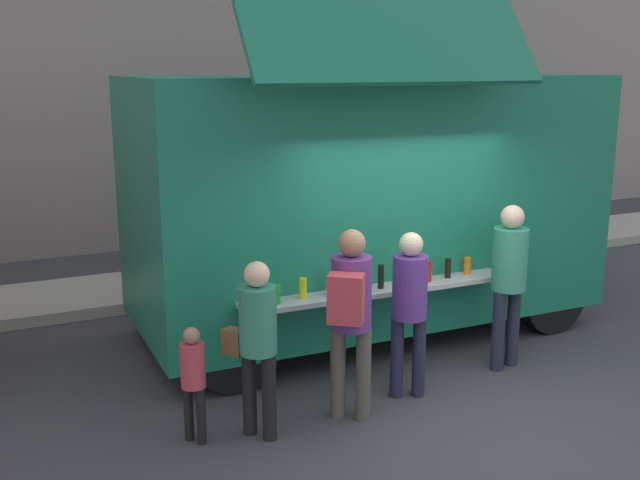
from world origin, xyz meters
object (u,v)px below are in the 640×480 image
Objects in this scene: customer_front_ordering at (409,300)px; customer_extra_browsing at (509,272)px; trash_bin at (523,226)px; child_near_queue at (193,374)px; customer_rear_waiting at (257,335)px; customer_mid_with_backpack at (350,307)px; food_truck_main at (367,196)px.

customer_extra_browsing reaches higher than customer_front_ordering.
trash_bin is 8.26m from child_near_queue.
trash_bin is 0.55× the size of customer_rear_waiting.
customer_front_ordering is at bearing -34.83° from child_near_queue.
child_near_queue reaches higher than trash_bin.
customer_mid_with_backpack is 0.88m from customer_rear_waiting.
customer_front_ordering is at bearing -105.95° from food_truck_main.
customer_front_ordering is at bearing 86.21° from customer_extra_browsing.
food_truck_main is 3.02m from customer_rear_waiting.
food_truck_main reaches higher than customer_front_ordering.
customer_rear_waiting is at bearing 116.48° from customer_front_ordering.
child_near_queue is (-1.40, 0.21, -0.47)m from customer_mid_with_backpack.
customer_mid_with_backpack is (-5.73, -4.38, 0.66)m from trash_bin.
customer_front_ordering is 0.93× the size of customer_mid_with_backpack.
customer_rear_waiting reaches higher than trash_bin.
trash_bin is at bearing -53.22° from customer_extra_browsing.
customer_extra_browsing is at bearing -132.31° from trash_bin.
customer_front_ordering is 0.93× the size of customer_extra_browsing.
trash_bin is at bearing -15.31° from customer_mid_with_backpack.
customer_extra_browsing is at bearing -32.04° from child_near_queue.
customer_front_ordering is 1.62m from customer_rear_waiting.
customer_front_ordering is (-4.98, -4.17, 0.55)m from trash_bin.
customer_mid_with_backpack is 1.00× the size of customer_extra_browsing.
child_near_queue is (-3.48, -0.16, -0.44)m from customer_extra_browsing.
customer_extra_browsing is (1.33, 0.17, 0.08)m from customer_front_ordering.
customer_mid_with_backpack is (-0.75, -0.21, 0.11)m from customer_front_ordering.
customer_front_ordering reaches higher than child_near_queue.
customer_extra_browsing reaches higher than trash_bin.
customer_mid_with_backpack is 2.12m from customer_extra_browsing.
customer_front_ordering is at bearing -29.65° from customer_rear_waiting.
customer_rear_waiting is (-2.16, -1.98, -0.73)m from food_truck_main.
food_truck_main is at bearing 5.41° from customer_front_ordering.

